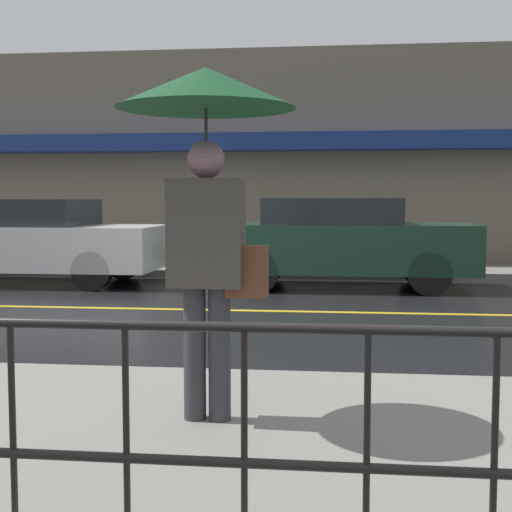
% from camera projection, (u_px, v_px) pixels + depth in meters
% --- Properties ---
extents(ground_plane, '(80.00, 80.00, 0.00)m').
position_uv_depth(ground_plane, '(185.00, 310.00, 9.27)').
color(ground_plane, black).
extents(sidewalk_far, '(28.00, 1.94, 0.14)m').
position_uv_depth(sidewalk_far, '(237.00, 270.00, 13.93)').
color(sidewalk_far, gray).
rests_on(sidewalk_far, ground_plane).
extents(lane_marking, '(25.20, 0.12, 0.01)m').
position_uv_depth(lane_marking, '(185.00, 309.00, 9.27)').
color(lane_marking, gold).
rests_on(lane_marking, ground_plane).
extents(building_storefront, '(28.00, 0.85, 4.53)m').
position_uv_depth(building_storefront, '(244.00, 158.00, 14.83)').
color(building_storefront, '#706656').
rests_on(building_storefront, ground_plane).
extents(pedestrian, '(1.03, 1.03, 2.03)m').
position_uv_depth(pedestrian, '(207.00, 142.00, 4.05)').
color(pedestrian, '#333338').
rests_on(pedestrian, sidewalk_near).
extents(car_white, '(4.44, 1.89, 1.44)m').
position_uv_depth(car_white, '(28.00, 240.00, 12.14)').
color(car_white, silver).
rests_on(car_white, ground_plane).
extents(car_dark_green, '(4.17, 1.80, 1.45)m').
position_uv_depth(car_dark_green, '(340.00, 241.00, 11.53)').
color(car_dark_green, '#193828').
rests_on(car_dark_green, ground_plane).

